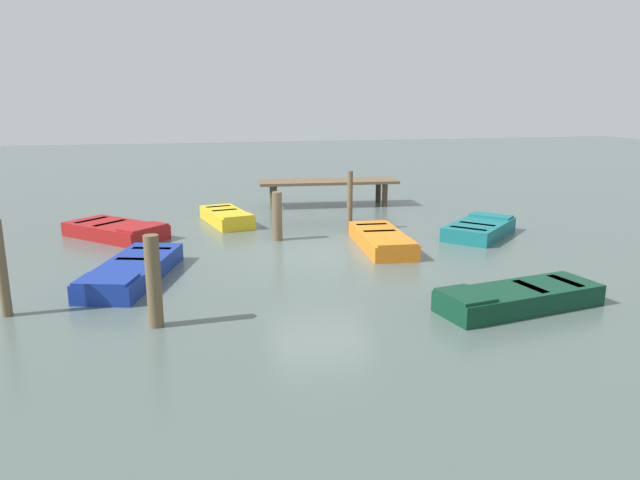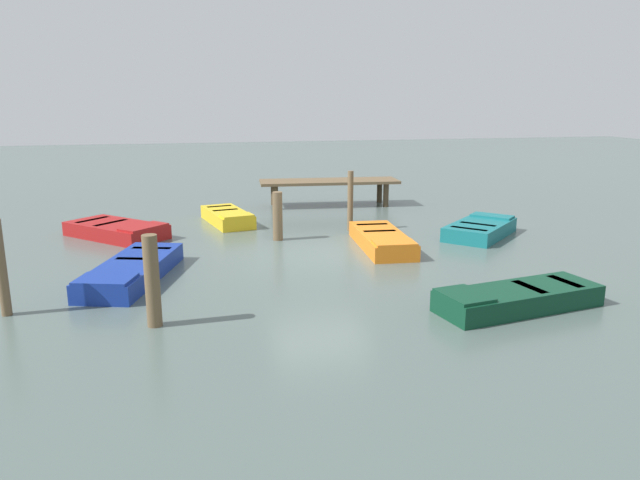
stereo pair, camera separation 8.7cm
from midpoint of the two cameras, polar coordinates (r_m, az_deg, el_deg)
name	(u,v)px [view 2 (the right image)]	position (r m, az deg, el deg)	size (l,w,h in m)	color
ground_plane	(320,253)	(15.20, 0.16, -1.28)	(80.00, 80.00, 0.00)	#4C5B56
dock_segment	(329,184)	(21.81, 1.01, 5.45)	(5.14, 1.80, 0.95)	brown
rowboat_blue	(132,270)	(13.57, -17.46, -2.79)	(2.16, 3.72, 0.46)	navy
rowboat_dark_green	(517,298)	(11.83, 18.67, -5.28)	(3.37, 1.64, 0.46)	#0C3823
rowboat_teal	(480,229)	(17.65, 15.30, 1.04)	(2.83, 2.77, 0.46)	#14666B
rowboat_orange	(382,240)	(15.81, 6.13, 0.03)	(1.36, 3.26, 0.46)	orange
rowboat_yellow	(227,217)	(19.01, -8.77, 2.23)	(1.59, 2.79, 0.46)	gold
rowboat_red	(117,230)	(17.86, -18.83, 0.94)	(3.09, 3.09, 0.46)	maroon
mooring_piling_mid_right	(278,216)	(16.51, -3.95, 2.31)	(0.27, 0.27, 1.36)	brown
mooring_piling_center	(350,201)	(17.69, 3.08, 3.77)	(0.17, 0.17, 1.79)	brown
mooring_piling_far_right	(152,281)	(10.59, -15.62, -3.83)	(0.26, 0.26, 1.63)	brown
mooring_piling_near_right	(1,268)	(12.10, -28.15, -2.38)	(0.18, 0.18, 1.80)	brown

